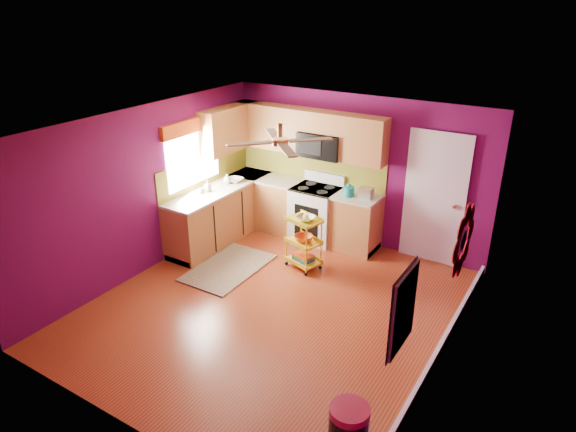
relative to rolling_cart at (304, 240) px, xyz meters
The scene contains 17 objects.
ground 1.29m from the rolling_cart, 79.92° to the right, with size 5.00×5.00×0.00m, color maroon.
room_envelope 1.68m from the rolling_cart, 78.66° to the right, with size 4.54×5.04×2.52m.
lower_cabinets 1.30m from the rolling_cart, 150.84° to the left, with size 2.81×2.31×0.94m.
electric_range 1.05m from the rolling_cart, 108.95° to the left, with size 0.76×0.66×1.13m.
upper_cabinetry 1.95m from the rolling_cart, 136.22° to the left, with size 2.80×2.30×1.26m.
left_window 2.38m from the rolling_cart, behind, with size 0.08×1.35×1.08m.
panel_door 2.10m from the rolling_cart, 39.44° to the left, with size 0.95×0.11×2.15m.
right_wall_art 3.04m from the rolling_cart, 31.97° to the right, with size 0.04×2.74×1.04m.
ceiling_fan 2.08m from the rolling_cart, 77.92° to the right, with size 1.01×1.01×0.26m.
shag_rug 1.26m from the rolling_cart, 146.06° to the right, with size 0.88×1.44×0.02m, color black.
rolling_cart is the anchor object (origin of this frame).
teal_kettle 1.13m from the rolling_cart, 73.44° to the left, with size 0.18×0.18×0.21m.
toaster 1.27m from the rolling_cart, 61.11° to the left, with size 0.22×0.15×0.18m, color beige.
soap_bottle_a 1.87m from the rolling_cart, behind, with size 0.09×0.09×0.19m, color #EA3F72.
soap_bottle_b 1.86m from the rolling_cart, 168.17° to the left, with size 0.14×0.14×0.18m, color white.
counter_dish 1.83m from the rolling_cart, 163.11° to the left, with size 0.27×0.27×0.07m, color white.
counter_cup 1.91m from the rolling_cart, behind, with size 0.11×0.11×0.09m, color white.
Camera 1 is at (3.30, -4.92, 3.96)m, focal length 32.00 mm.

